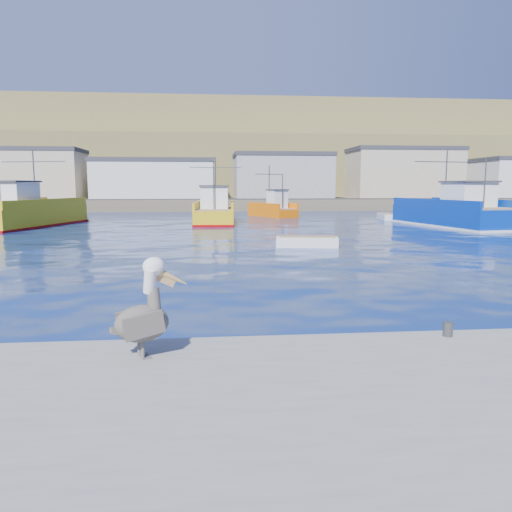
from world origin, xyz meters
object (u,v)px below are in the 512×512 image
(skiff_mid, at_px, (307,243))
(skiff_extra, at_px, (26,220))
(trawler_yellow_b, at_px, (215,212))
(pelican, at_px, (144,315))
(trawler_yellow_a, at_px, (26,213))
(trawler_blue, at_px, (455,213))
(skiff_far, at_px, (387,217))
(boat_orange, at_px, (274,208))

(skiff_mid, bearing_deg, skiff_extra, 136.79)
(trawler_yellow_b, distance_m, pelican, 39.75)
(trawler_yellow_a, height_order, trawler_yellow_b, trawler_yellow_a)
(trawler_yellow_b, xyz_separation_m, skiff_extra, (-18.44, 2.19, -0.77))
(trawler_blue, bearing_deg, skiff_far, 107.11)
(trawler_yellow_a, height_order, skiff_mid, trawler_yellow_a)
(trawler_blue, xyz_separation_m, boat_orange, (-14.20, 15.39, -0.18))
(pelican, bearing_deg, boat_orange, 79.86)
(trawler_blue, height_order, boat_orange, trawler_blue)
(trawler_yellow_a, distance_m, pelican, 39.96)
(trawler_yellow_a, height_order, trawler_blue, trawler_yellow_a)
(trawler_yellow_b, distance_m, boat_orange, 11.54)
(trawler_yellow_a, distance_m, trawler_yellow_b, 16.96)
(skiff_far, distance_m, pelican, 47.29)
(boat_orange, xyz_separation_m, pelican, (-8.76, -48.95, 0.29))
(trawler_yellow_a, distance_m, skiff_mid, 27.82)
(boat_orange, xyz_separation_m, skiff_extra, (-25.34, -7.06, -0.74))
(trawler_yellow_b, relative_size, trawler_blue, 0.78)
(trawler_yellow_b, bearing_deg, skiff_extra, 173.22)
(trawler_blue, distance_m, skiff_far, 9.69)
(trawler_yellow_a, relative_size, boat_orange, 1.91)
(skiff_mid, bearing_deg, pelican, -109.21)
(trawler_yellow_b, distance_m, trawler_blue, 21.98)
(trawler_yellow_b, bearing_deg, skiff_far, 9.55)
(trawler_blue, distance_m, boat_orange, 20.95)
(skiff_far, distance_m, skiff_extra, 36.72)
(pelican, bearing_deg, trawler_yellow_b, 87.33)
(boat_orange, bearing_deg, skiff_far, -28.52)
(trawler_yellow_b, xyz_separation_m, skiff_far, (18.27, 3.07, -0.74))
(skiff_extra, bearing_deg, skiff_mid, -43.21)
(skiff_extra, bearing_deg, boat_orange, 15.56)
(trawler_blue, relative_size, skiff_extra, 4.02)
(skiff_extra, bearing_deg, trawler_blue, -11.90)
(trawler_yellow_a, xyz_separation_m, boat_orange, (23.66, 11.88, -0.19))
(skiff_far, relative_size, pelican, 2.20)
(trawler_blue, height_order, pelican, trawler_blue)
(trawler_yellow_b, bearing_deg, boat_orange, 53.26)
(boat_orange, distance_m, skiff_far, 12.95)
(skiff_far, height_order, skiff_extra, skiff_far)
(trawler_blue, xyz_separation_m, skiff_far, (-2.84, 9.22, -0.89))
(trawler_yellow_b, relative_size, skiff_mid, 2.88)
(trawler_yellow_a, height_order, skiff_extra, trawler_yellow_a)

